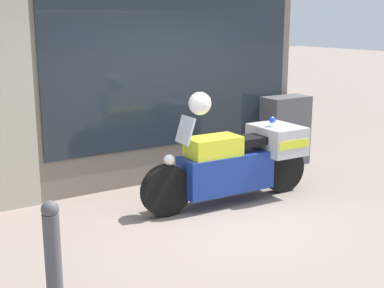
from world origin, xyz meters
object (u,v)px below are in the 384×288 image
object	(u,v)px
white_helmet	(200,104)
utility_cabinet	(285,131)
street_bollard	(53,251)
paramedic_motorcycle	(240,160)

from	to	relation	value
white_helmet	utility_cabinet	bearing A→B (deg)	23.58
utility_cabinet	white_helmet	distance (m)	2.72
white_helmet	street_bollard	distance (m)	2.80
utility_cabinet	street_bollard	bearing A→B (deg)	-153.82
street_bollard	utility_cabinet	bearing A→B (deg)	26.18
utility_cabinet	white_helmet	world-z (taller)	white_helmet
utility_cabinet	street_bollard	xyz separation A→B (m)	(-4.71, -2.32, -0.09)
white_helmet	street_bollard	xyz separation A→B (m)	(-2.33, -1.28, -0.89)
paramedic_motorcycle	street_bollard	distance (m)	3.21
utility_cabinet	paramedic_motorcycle	bearing A→B (deg)	-148.87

